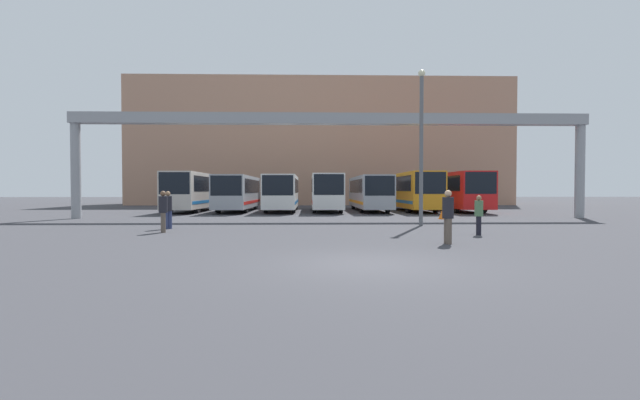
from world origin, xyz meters
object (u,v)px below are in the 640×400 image
at_px(bus_slot_3, 326,190).
at_px(bus_slot_4, 369,191).
at_px(pedestrian_near_right, 479,214).
at_px(traffic_cone, 442,215).
at_px(bus_slot_1, 238,191).
at_px(lamp_post, 421,141).
at_px(pedestrian_mid_left, 163,210).
at_px(bus_slot_5, 413,189).
at_px(pedestrian_near_center, 448,215).
at_px(bus_slot_6, 457,189).
at_px(pedestrian_near_left, 168,209).
at_px(bus_slot_2, 282,191).
at_px(bus_slot_0, 193,190).

bearing_deg(bus_slot_3, bus_slot_4, 11.39).
relative_size(pedestrian_near_right, traffic_cone, 2.94).
xyz_separation_m(bus_slot_1, lamp_post, (11.91, -15.12, 2.63)).
relative_size(bus_slot_3, pedestrian_mid_left, 5.55).
bearing_deg(traffic_cone, bus_slot_5, 86.33).
distance_m(bus_slot_5, pedestrian_near_center, 22.99).
height_order(bus_slot_4, lamp_post, lamp_post).
height_order(bus_slot_5, bus_slot_6, bus_slot_6).
distance_m(bus_slot_4, traffic_cone, 11.16).
bearing_deg(pedestrian_near_left, bus_slot_5, 10.77).
distance_m(pedestrian_near_left, pedestrian_mid_left, 1.76).
bearing_deg(bus_slot_1, pedestrian_near_right, -56.34).
bearing_deg(pedestrian_mid_left, bus_slot_2, 145.66).
distance_m(bus_slot_0, bus_slot_6, 22.77).
xyz_separation_m(bus_slot_3, pedestrian_mid_left, (-7.81, -17.95, -0.84)).
height_order(bus_slot_3, traffic_cone, bus_slot_3).
height_order(pedestrian_mid_left, traffic_cone, pedestrian_mid_left).
bearing_deg(pedestrian_mid_left, pedestrian_near_right, 62.36).
bearing_deg(bus_slot_5, bus_slot_1, -179.82).
bearing_deg(bus_slot_6, bus_slot_3, -179.63).
relative_size(bus_slot_5, pedestrian_near_center, 5.92).
distance_m(pedestrian_mid_left, traffic_cone, 16.83).
bearing_deg(traffic_cone, bus_slot_6, 65.81).
bearing_deg(bus_slot_6, pedestrian_mid_left, -136.80).
distance_m(bus_slot_3, pedestrian_mid_left, 19.59).
bearing_deg(pedestrian_near_center, pedestrian_near_right, 138.05).
relative_size(bus_slot_0, bus_slot_5, 0.96).
bearing_deg(lamp_post, traffic_cone, 61.89).
xyz_separation_m(bus_slot_3, bus_slot_4, (3.80, 0.76, -0.07)).
bearing_deg(lamp_post, bus_slot_4, 91.95).
bearing_deg(bus_slot_6, lamp_post, -115.51).
bearing_deg(lamp_post, bus_slot_5, 77.84).
height_order(bus_slot_0, pedestrian_near_center, bus_slot_0).
xyz_separation_m(pedestrian_near_left, pedestrian_near_right, (13.68, -3.07, -0.09)).
relative_size(pedestrian_near_left, pedestrian_mid_left, 0.99).
bearing_deg(bus_slot_4, pedestrian_near_left, -125.14).
relative_size(bus_slot_1, pedestrian_near_center, 5.87).
height_order(bus_slot_6, pedestrian_mid_left, bus_slot_6).
height_order(bus_slot_4, pedestrian_near_left, bus_slot_4).
relative_size(bus_slot_6, traffic_cone, 18.38).
bearing_deg(bus_slot_3, bus_slot_0, 179.00).
relative_size(bus_slot_3, traffic_cone, 18.12).
bearing_deg(lamp_post, pedestrian_near_left, -173.18).
bearing_deg(bus_slot_4, bus_slot_6, -5.21).
height_order(bus_slot_0, bus_slot_1, bus_slot_0).
xyz_separation_m(pedestrian_near_right, lamp_post, (-1.19, 4.56, 3.51)).
distance_m(pedestrian_near_right, pedestrian_mid_left, 13.39).
distance_m(bus_slot_1, bus_slot_5, 15.18).
distance_m(pedestrian_near_center, lamp_post, 8.21).
distance_m(bus_slot_5, pedestrian_mid_left, 24.00).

